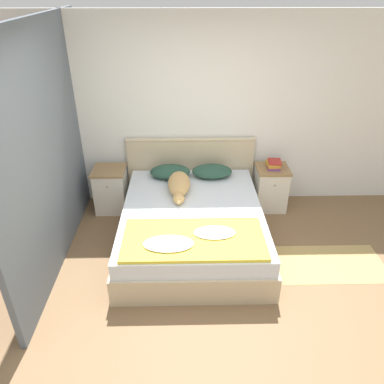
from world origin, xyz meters
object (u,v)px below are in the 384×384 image
nightstand_right (271,188)px  book_stack (274,164)px  bed (192,226)px  pillow_right (212,171)px  nightstand_left (111,189)px  dog (179,185)px  pillow_left (170,172)px

nightstand_right → book_stack: size_ratio=2.77×
bed → pillow_right: bearing=70.6°
pillow_right → nightstand_left: bearing=179.5°
nightstand_right → dog: 1.37m
bed → dog: bearing=111.6°
bed → nightstand_right: (1.11, 0.82, 0.06)m
bed → book_stack: book_stack is taller
bed → nightstand_right: bearing=36.3°
nightstand_left → nightstand_right: 2.22m
nightstand_right → dog: bearing=-161.7°
pillow_right → dog: (-0.44, -0.41, 0.02)m
nightstand_right → pillow_right: (-0.83, -0.01, 0.27)m
bed → dog: (-0.16, 0.40, 0.35)m
nightstand_left → nightstand_right: bearing=0.0°
pillow_left → book_stack: (1.40, 0.01, 0.09)m
nightstand_left → pillow_left: (0.83, -0.01, 0.27)m
pillow_left → pillow_right: same height
nightstand_left → dog: size_ratio=0.81×
pillow_right → nightstand_right: bearing=0.9°
pillow_left → book_stack: size_ratio=2.42×
nightstand_right → bed: bearing=-143.7°
nightstand_right → pillow_right: size_ratio=1.14×
nightstand_right → dog: size_ratio=0.81×
pillow_right → book_stack: 0.83m
bed → nightstand_left: size_ratio=3.35×
bed → dog: size_ratio=2.72×
nightstand_right → nightstand_left: bearing=180.0°
bed → pillow_left: bearing=109.4°
nightstand_left → pillow_right: bearing=-0.5°
book_stack → nightstand_left: bearing=179.9°
book_stack → bed: bearing=-143.8°
nightstand_right → book_stack: (0.00, -0.00, 0.36)m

